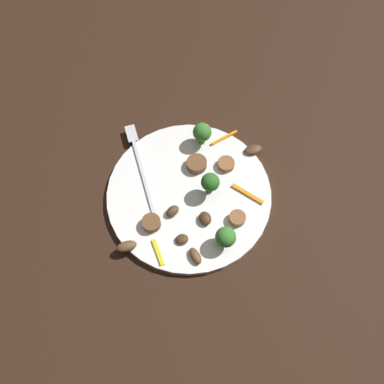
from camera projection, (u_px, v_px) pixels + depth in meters
The scene contains 19 objects.
ground_plane at pixel (192, 195), 0.62m from camera, with size 1.40×1.40×0.00m, color black.
plate at pixel (192, 194), 0.62m from camera, with size 0.27×0.27×0.01m, color white.
fork at pixel (142, 160), 0.64m from camera, with size 0.18×0.06×0.00m.
broccoli_floret_0 at pixel (229, 237), 0.55m from camera, with size 0.03×0.03×0.04m.
broccoli_floret_1 at pixel (205, 133), 0.63m from camera, with size 0.03×0.03×0.05m.
broccoli_floret_2 at pixel (214, 185), 0.58m from camera, with size 0.03×0.03×0.05m.
sausage_slice_0 at pixel (154, 223), 0.58m from camera, with size 0.03×0.03×0.01m, color brown.
sausage_slice_1 at pixel (240, 218), 0.59m from camera, with size 0.03×0.03×0.01m, color brown.
sausage_slice_2 at pixel (200, 164), 0.63m from camera, with size 0.03×0.03×0.01m, color brown.
sausage_slice_3 at pixel (229, 164), 0.63m from camera, with size 0.03×0.03×0.01m, color brown.
mushroom_0 at pixel (256, 150), 0.64m from camera, with size 0.03×0.02×0.01m, color #4C331E.
mushroom_1 at pixel (130, 246), 0.57m from camera, with size 0.03×0.02×0.01m, color brown.
mushroom_2 at pixel (208, 218), 0.59m from camera, with size 0.02×0.02×0.01m, color #422B19.
mushroom_3 at pixel (176, 211), 0.59m from camera, with size 0.02×0.02×0.01m, color #4C331E.
mushroom_4 at pixel (185, 239), 0.57m from camera, with size 0.02×0.02×0.01m, color #422B19.
mushroom_5 at pixel (199, 256), 0.56m from camera, with size 0.03×0.01×0.01m, color brown.
pepper_strip_0 at pixel (251, 194), 0.61m from camera, with size 0.06×0.01×0.00m, color orange.
pepper_strip_1 at pixel (227, 138), 0.66m from camera, with size 0.05×0.00×0.00m, color orange.
pepper_strip_2 at pixel (161, 252), 0.57m from camera, with size 0.04×0.01×0.00m, color yellow.
Camera 1 is at (-0.27, 0.00, 0.56)m, focal length 34.77 mm.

